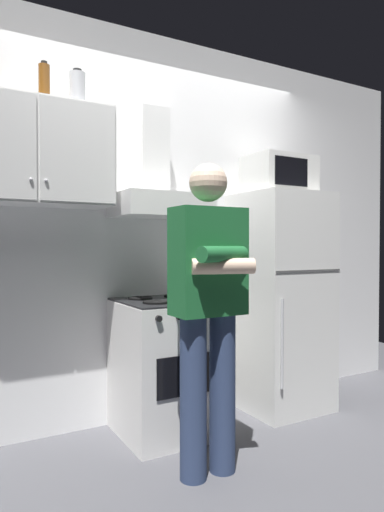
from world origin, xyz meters
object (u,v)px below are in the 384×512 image
Objects in this scene: cooking_pot at (193,291)px; stove_oven at (166,366)px; microwave at (279,175)px; range_hood at (158,188)px; person_standing at (209,305)px; bottle_beer_brown at (44,84)px; upper_cabinet at (32,153)px; refrigerator at (280,301)px; bottle_canister_steel at (77,90)px.

stove_oven is at bearing 137.51° from cooking_pot.
stove_oven is at bearing -178.85° from microwave.
range_hood is 2.35× the size of cooking_pot.
microwave is 1.45m from person_standing.
bottle_beer_brown is (-0.72, 0.17, 1.74)m from stove_oven.
cooking_pot is (0.93, -0.24, -0.83)m from upper_cabinet.
refrigerator is at bearing -5.65° from bottle_beer_brown.
bottle_canister_steel is (-0.53, 0.01, 0.56)m from range_hood.
cooking_pot is 1.54m from bottle_beer_brown.
refrigerator is (0.95, 0.00, 0.37)m from stove_oven.
stove_oven is 1.02m from refrigerator.
range_hood reaches higher than stove_oven.
person_standing is 6.45× the size of bottle_beer_brown.
upper_cabinet is at bearing 176.52° from microwave.
upper_cabinet is 0.43m from bottle_beer_brown.
bottle_canister_steel reaches higher than microwave.
microwave is 2.04× the size of bottle_canister_steel.
bottle_canister_steel is at bearing 158.58° from cooking_pot.
bottle_beer_brown is at bearing 174.97° from microwave.
upper_cabinet is 1.55m from stove_oven.
upper_cabinet reaches higher than microwave.
stove_oven is 1.17m from range_hood.
microwave is (-0.00, 0.02, 0.94)m from refrigerator.
cooking_pot is 1.43m from bottle_canister_steel.
stove_oven is 0.52m from cooking_pot.
stove_oven is 3.43× the size of bottle_beer_brown.
bottle_canister_steel is (-0.66, 0.26, 1.24)m from cooking_pot.
upper_cabinet reaches higher than cooking_pot.
range_hood is at bearing -1.53° from bottle_canister_steel.
person_standing is (-1.00, -0.61, 0.10)m from refrigerator.
stove_oven is 0.77m from person_standing.
bottle_canister_steel reaches higher than upper_cabinet.
range_hood is 0.46× the size of person_standing.
bottle_beer_brown reaches higher than person_standing.
person_standing is (0.75, -0.73, -0.85)m from upper_cabinet.
microwave is at bearing -6.46° from range_hood.
upper_cabinet reaches higher than refrigerator.
microwave is at bearing 90.90° from refrigerator.
person_standing is at bearing -94.72° from stove_oven.
microwave reaches higher than cooking_pot.
range_hood is 1.01m from person_standing.
stove_oven is at bearing -179.96° from refrigerator.
cooking_pot is at bearing -171.68° from refrigerator.
upper_cabinet is 1.88× the size of microwave.
microwave is (0.95, -0.11, 0.14)m from range_hood.
microwave is 1.50× the size of cooking_pot.
range_hood is at bearing 173.54° from microwave.
bottle_canister_steel reaches higher than stove_oven.
refrigerator is (1.75, -0.12, -0.95)m from upper_cabinet.
upper_cabinet is 0.55× the size of person_standing.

